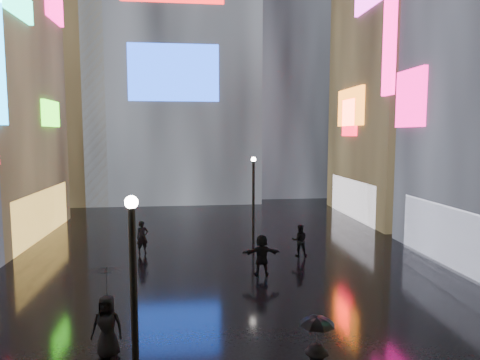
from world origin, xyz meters
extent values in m
plane|color=black|center=(0.00, 20.00, 0.00)|extent=(140.00, 140.00, 0.00)
cube|color=#FFC659|center=(-11.10, 26.00, 1.50)|extent=(0.20, 10.00, 3.00)
cube|color=#43FF1C|center=(-10.85, 27.82, 7.91)|extent=(0.25, 3.00, 1.71)
cube|color=#1AFFB9|center=(-10.85, 22.61, 13.61)|extent=(0.25, 4.84, 1.37)
cube|color=#FF0C7A|center=(-10.85, 29.70, 15.31)|extent=(0.25, 3.32, 1.94)
cube|color=white|center=(11.10, 17.00, 1.50)|extent=(0.20, 9.00, 3.00)
cube|color=#FF0C7A|center=(10.85, 21.12, 8.58)|extent=(0.25, 2.99, 3.26)
cube|color=#FF0C7A|center=(10.85, 24.00, 14.00)|extent=(0.25, 1.40, 10.00)
cube|color=black|center=(16.00, 30.00, 14.00)|extent=(10.00, 12.00, 28.00)
cube|color=white|center=(11.10, 30.00, 1.50)|extent=(0.20, 9.00, 3.00)
cube|color=orange|center=(10.85, 30.32, 8.66)|extent=(0.25, 4.92, 2.91)
cube|color=#FF0C26|center=(10.85, 30.44, 7.84)|extent=(0.25, 2.63, 2.87)
cube|color=#194CFF|center=(-3.00, 36.90, 12.00)|extent=(8.00, 0.20, 5.00)
cube|color=black|center=(9.00, 46.00, 17.00)|extent=(12.00, 12.00, 34.00)
cube|color=black|center=(-14.00, 42.00, 13.00)|extent=(10.00, 10.00, 26.00)
cylinder|color=black|center=(-2.96, 7.24, 2.50)|extent=(0.16, 0.16, 5.00)
sphere|color=white|center=(-2.96, 7.24, 5.05)|extent=(0.30, 0.30, 0.30)
cylinder|color=black|center=(2.10, 22.96, 2.50)|extent=(0.16, 0.16, 5.00)
sphere|color=white|center=(2.10, 22.96, 5.05)|extent=(0.30, 0.30, 0.30)
imported|color=black|center=(-4.14, 10.13, 0.94)|extent=(0.97, 0.69, 1.87)
imported|color=black|center=(1.59, 16.91, 0.96)|extent=(1.79, 0.58, 1.92)
imported|color=black|center=(-4.32, 21.28, 0.90)|extent=(0.78, 0.66, 1.81)
imported|color=black|center=(4.15, 19.78, 0.86)|extent=(0.91, 0.76, 1.71)
imported|color=black|center=(1.27, 7.18, 1.93)|extent=(1.10, 1.10, 0.72)
imported|color=black|center=(-4.14, 10.13, 2.30)|extent=(1.26, 1.25, 0.86)
camera|label=1|loc=(-1.67, -2.21, 6.52)|focal=32.00mm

